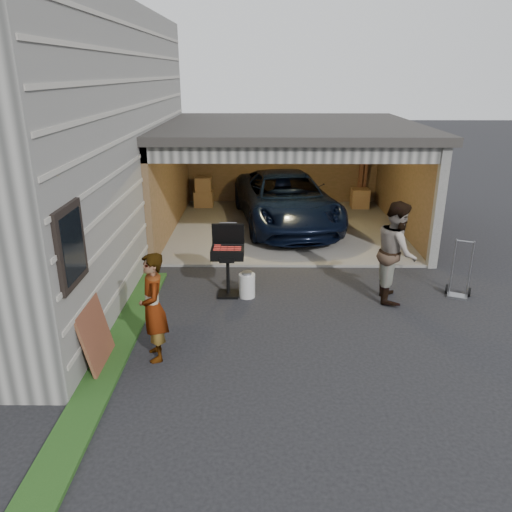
# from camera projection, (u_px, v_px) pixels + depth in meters

# --- Properties ---
(ground) EXTENTS (80.00, 80.00, 0.00)m
(ground) POSITION_uv_depth(u_px,v_px,m) (258.00, 348.00, 8.00)
(ground) COLOR black
(ground) RESTS_ON ground
(groundcover_strip) EXTENTS (0.50, 8.00, 0.06)m
(groundcover_strip) POSITION_uv_depth(u_px,v_px,m) (99.00, 382.00, 7.07)
(groundcover_strip) COLOR #193814
(groundcover_strip) RESTS_ON ground
(garage) EXTENTS (6.80, 6.30, 2.90)m
(garage) POSITION_uv_depth(u_px,v_px,m) (287.00, 160.00, 13.71)
(garage) COLOR #605E59
(garage) RESTS_ON ground
(minivan) EXTENTS (3.19, 5.54, 1.45)m
(minivan) POSITION_uv_depth(u_px,v_px,m) (286.00, 202.00, 14.00)
(minivan) COLOR black
(minivan) RESTS_ON ground
(woman) EXTENTS (0.57, 0.71, 1.70)m
(woman) POSITION_uv_depth(u_px,v_px,m) (153.00, 307.00, 7.45)
(woman) COLOR silver
(woman) RESTS_ON ground
(man) EXTENTS (0.84, 1.02, 1.94)m
(man) POSITION_uv_depth(u_px,v_px,m) (396.00, 251.00, 9.41)
(man) COLOR #4E221E
(man) RESTS_ON ground
(bbq_grill) EXTENTS (0.63, 0.55, 1.40)m
(bbq_grill) POSITION_uv_depth(u_px,v_px,m) (228.00, 255.00, 9.62)
(bbq_grill) COLOR black
(bbq_grill) RESTS_ON ground
(propane_tank) EXTENTS (0.39, 0.39, 0.48)m
(propane_tank) POSITION_uv_depth(u_px,v_px,m) (247.00, 285.00, 9.73)
(propane_tank) COLOR silver
(propane_tank) RESTS_ON ground
(plywood_panel) EXTENTS (0.26, 0.93, 1.03)m
(plywood_panel) POSITION_uv_depth(u_px,v_px,m) (95.00, 335.00, 7.35)
(plywood_panel) COLOR brown
(plywood_panel) RESTS_ON ground
(hand_truck) EXTENTS (0.52, 0.48, 1.14)m
(hand_truck) POSITION_uv_depth(u_px,v_px,m) (459.00, 285.00, 9.78)
(hand_truck) COLOR gray
(hand_truck) RESTS_ON ground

